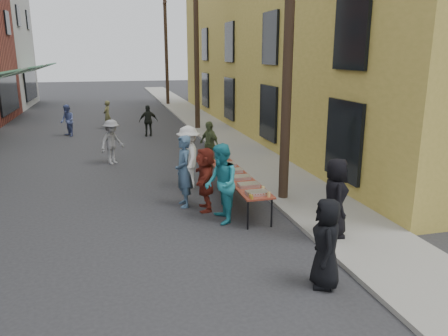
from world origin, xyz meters
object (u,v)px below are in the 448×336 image
utility_pole_far (166,46)px  serving_table (237,177)px  utility_pole_near (289,30)px  guest_front_a (326,243)px  guest_front_c (221,184)px  server (335,198)px  utility_pole_mid (196,42)px  catering_tray_sausage (257,193)px

utility_pole_far → serving_table: size_ratio=2.25×
utility_pole_near → guest_front_a: (-1.04, -4.45, -3.70)m
guest_front_a → guest_front_c: (-1.00, 3.34, 0.16)m
guest_front_c → server: size_ratio=1.11×
utility_pole_near → guest_front_a: utility_pole_near is taller
serving_table → server: bearing=-65.3°
utility_pole_mid → utility_pole_far: (0.00, 12.00, 0.00)m
guest_front_a → catering_tray_sausage: bearing=-156.5°
guest_front_c → utility_pole_near: bearing=121.0°
guest_front_c → utility_pole_far: bearing=177.7°
catering_tray_sausage → guest_front_a: size_ratio=0.31×
serving_table → guest_front_c: 1.50m
utility_pole_mid → server: (0.05, -14.73, -3.54)m
utility_pole_near → utility_pole_far: (0.00, 24.00, 0.00)m
utility_pole_near → guest_front_c: (-2.04, -1.11, -3.55)m
serving_table → guest_front_c: guest_front_c is taller
catering_tray_sausage → guest_front_a: (0.23, -2.96, 0.01)m
serving_table → guest_front_a: bearing=-87.1°
utility_pole_far → guest_front_a: size_ratio=5.65×
utility_pole_near → guest_front_a: 5.88m
utility_pole_near → guest_front_c: bearing=-151.4°
utility_pole_mid → serving_table: 12.50m
serving_table → guest_front_c: size_ratio=2.10×
guest_front_c → serving_table: bearing=151.4°
utility_pole_far → guest_front_a: utility_pole_far is taller
utility_pole_mid → serving_table: utility_pole_mid is taller
guest_front_a → server: size_ratio=0.93×
utility_pole_mid → guest_front_c: utility_pole_mid is taller
guest_front_c → server: (2.09, -1.61, 0.00)m
utility_pole_near → catering_tray_sausage: (-1.28, -1.49, -3.71)m
server → serving_table: bearing=40.2°
utility_pole_near → catering_tray_sausage: size_ratio=18.00×
guest_front_a → utility_pole_far: bearing=-163.2°
utility_pole_far → serving_table: bearing=-93.1°
utility_pole_near → guest_front_a: size_ratio=5.65×
utility_pole_near → utility_pole_far: bearing=90.0°
utility_pole_mid → guest_front_a: 16.90m
utility_pole_far → serving_table: (-1.28, -23.84, -3.79)m
server → guest_front_c: bearing=67.9°
utility_pole_mid → serving_table: size_ratio=2.25×
catering_tray_sausage → utility_pole_mid: bearing=84.6°
utility_pole_far → catering_tray_sausage: (-1.28, -25.49, -3.71)m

